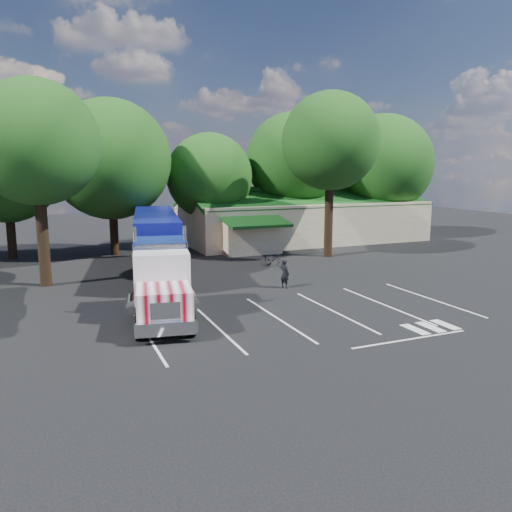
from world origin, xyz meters
name	(u,v)px	position (x,y,z in m)	size (l,w,h in m)	color
ground	(235,291)	(0.00, 0.00, 0.00)	(120.00, 120.00, 0.00)	black
event_hall	(300,219)	(13.74, 17.81, 2.21)	(24.20, 14.12, 5.55)	beige
tree_row_b	(6,171)	(-13.00, 17.80, 7.13)	(8.40, 8.40, 11.35)	black
tree_row_c	(110,160)	(-5.00, 16.20, 8.04)	(10.00, 10.00, 13.05)	black
tree_row_d	(210,176)	(4.00, 17.50, 6.58)	(8.00, 8.00, 10.60)	black
tree_row_e	(294,161)	(13.00, 18.00, 8.09)	(9.60, 9.60, 12.90)	black
tree_row_f	(383,164)	(23.00, 16.80, 7.79)	(10.40, 10.40, 13.00)	black
tree_near_left	(36,143)	(-10.50, 6.00, 8.81)	(7.60, 7.60, 12.65)	black
tree_near_right	(331,142)	(11.50, 8.50, 9.46)	(8.00, 8.00, 13.50)	black
semi_truck	(157,244)	(-3.83, 3.93, 2.55)	(6.37, 21.61, 4.50)	black
woman	(285,274)	(3.13, -0.35, 0.90)	(0.66, 0.43, 1.81)	black
bicycle	(274,259)	(5.50, 6.33, 0.50)	(0.67, 1.92, 1.01)	black
silver_sedan	(234,243)	(5.00, 13.77, 0.74)	(1.57, 4.49, 1.48)	#A0A2A7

